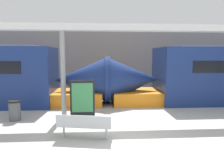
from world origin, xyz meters
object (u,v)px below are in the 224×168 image
object	(u,v)px
bench_near	(84,124)
trash_bin	(15,111)
support_column_near	(63,74)
poster_board	(82,99)

from	to	relation	value
bench_near	trash_bin	bearing A→B (deg)	153.53
bench_near	support_column_near	distance (m)	3.30
bench_near	poster_board	xyz separation A→B (m)	(-0.20, 2.38, 0.33)
trash_bin	poster_board	distance (m)	2.80
poster_board	support_column_near	bearing A→B (deg)	152.79
trash_bin	poster_board	world-z (taller)	poster_board
trash_bin	support_column_near	size ratio (longest dim) A/B	0.22
bench_near	support_column_near	bearing A→B (deg)	121.12
trash_bin	support_column_near	distance (m)	2.46
trash_bin	support_column_near	xyz separation A→B (m)	(1.92, 0.57, 1.44)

